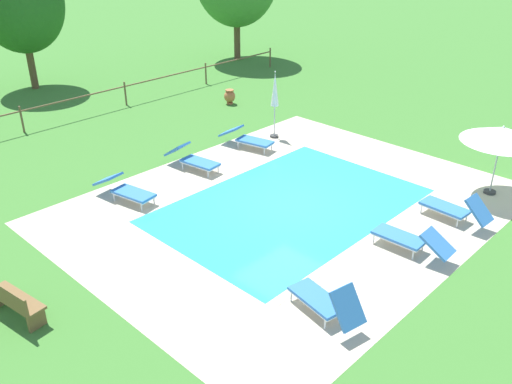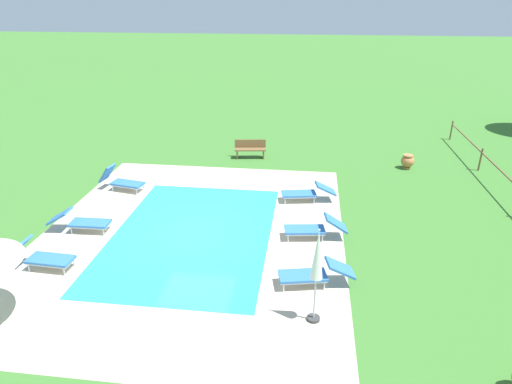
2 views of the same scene
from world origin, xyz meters
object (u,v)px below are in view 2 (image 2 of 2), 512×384
(sun_lounger_north_near_steps, at_px, (314,228))
(patio_umbrella_closed_row_west, at_px, (317,260))
(sun_lounger_north_far, at_px, (307,192))
(sun_lounger_south_mid, at_px, (41,256))
(wooden_bench_lawn_side, at_px, (250,148))
(sun_lounger_north_mid, at_px, (81,221))
(sun_lounger_north_end, at_px, (122,181))
(terracotta_urn_near_fence, at_px, (408,161))
(sun_lounger_south_near_corner, at_px, (314,274))

(sun_lounger_north_near_steps, bearing_deg, patio_umbrella_closed_row_west, 0.44)
(sun_lounger_north_far, distance_m, sun_lounger_south_mid, 9.34)
(wooden_bench_lawn_side, bearing_deg, sun_lounger_north_mid, -30.12)
(sun_lounger_north_near_steps, xyz_separation_m, wooden_bench_lawn_side, (-7.49, -3.10, 0.10))
(sun_lounger_north_near_steps, relative_size, sun_lounger_north_end, 1.09)
(wooden_bench_lawn_side, xyz_separation_m, terracotta_urn_near_fence, (0.57, 7.31, -0.11))
(sun_lounger_north_far, distance_m, wooden_bench_lawn_side, 5.44)
(sun_lounger_south_near_corner, height_order, terracotta_urn_near_fence, sun_lounger_south_near_corner)
(patio_umbrella_closed_row_west, xyz_separation_m, wooden_bench_lawn_side, (-11.51, -3.13, -1.25))
(sun_lounger_south_mid, bearing_deg, terracotta_urn_near_fence, 128.69)
(sun_lounger_north_end, relative_size, wooden_bench_lawn_side, 1.23)
(sun_lounger_north_end, xyz_separation_m, wooden_bench_lawn_side, (-4.51, 4.64, 0.07))
(terracotta_urn_near_fence, bearing_deg, sun_lounger_north_far, -47.71)
(sun_lounger_south_near_corner, bearing_deg, wooden_bench_lawn_side, -162.82)
(sun_lounger_south_mid, height_order, terracotta_urn_near_fence, sun_lounger_south_mid)
(sun_lounger_north_far, relative_size, sun_lounger_north_end, 1.12)
(sun_lounger_north_near_steps, height_order, terracotta_urn_near_fence, sun_lounger_north_near_steps)
(sun_lounger_north_mid, bearing_deg, patio_umbrella_closed_row_west, 65.44)
(sun_lounger_north_near_steps, relative_size, sun_lounger_north_mid, 1.01)
(patio_umbrella_closed_row_west, relative_size, wooden_bench_lawn_side, 1.64)
(sun_lounger_north_far, distance_m, sun_lounger_north_end, 7.46)
(sun_lounger_south_near_corner, bearing_deg, sun_lounger_north_near_steps, -179.75)
(sun_lounger_south_mid, bearing_deg, wooden_bench_lawn_side, 155.21)
(sun_lounger_south_near_corner, bearing_deg, sun_lounger_north_end, -125.60)
(sun_lounger_south_mid, bearing_deg, sun_lounger_south_near_corner, 90.98)
(sun_lounger_north_mid, xyz_separation_m, terracotta_urn_near_fence, (-7.39, 11.93, -0.01))
(sun_lounger_south_near_corner, relative_size, wooden_bench_lawn_side, 1.38)
(sun_lounger_north_mid, relative_size, sun_lounger_south_mid, 1.05)
(sun_lounger_north_far, distance_m, patio_umbrella_closed_row_west, 6.99)
(sun_lounger_north_near_steps, xyz_separation_m, sun_lounger_north_end, (-2.98, -7.74, 0.03))
(sun_lounger_south_near_corner, bearing_deg, sun_lounger_north_far, -176.87)
(sun_lounger_north_end, relative_size, sun_lounger_south_near_corner, 0.89)
(terracotta_urn_near_fence, bearing_deg, sun_lounger_north_near_steps, -31.33)
(sun_lounger_north_mid, distance_m, sun_lounger_north_far, 8.14)
(sun_lounger_north_end, distance_m, wooden_bench_lawn_side, 6.47)
(sun_lounger_south_mid, xyz_separation_m, wooden_bench_lawn_side, (-10.19, 4.71, 0.08))
(sun_lounger_north_mid, height_order, sun_lounger_north_far, sun_lounger_north_mid)
(sun_lounger_north_near_steps, height_order, sun_lounger_south_near_corner, sun_lounger_north_near_steps)
(sun_lounger_north_near_steps, distance_m, sun_lounger_south_mid, 8.26)
(sun_lounger_north_mid, relative_size, terracotta_urn_near_fence, 3.17)
(sun_lounger_north_near_steps, bearing_deg, sun_lounger_north_far, -174.26)
(patio_umbrella_closed_row_west, bearing_deg, terracotta_urn_near_fence, 159.09)
(sun_lounger_south_mid, bearing_deg, patio_umbrella_closed_row_west, 80.48)
(sun_lounger_north_far, relative_size, sun_lounger_south_near_corner, 1.00)
(wooden_bench_lawn_side, bearing_deg, sun_lounger_north_end, -45.85)
(sun_lounger_north_end, bearing_deg, sun_lounger_north_mid, 0.37)
(sun_lounger_south_near_corner, bearing_deg, patio_umbrella_closed_row_west, 0.78)
(sun_lounger_north_mid, xyz_separation_m, patio_umbrella_closed_row_west, (3.54, 7.75, 1.36))
(sun_lounger_north_end, bearing_deg, terracotta_urn_near_fence, 108.23)
(sun_lounger_north_mid, bearing_deg, sun_lounger_south_near_corner, 74.84)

